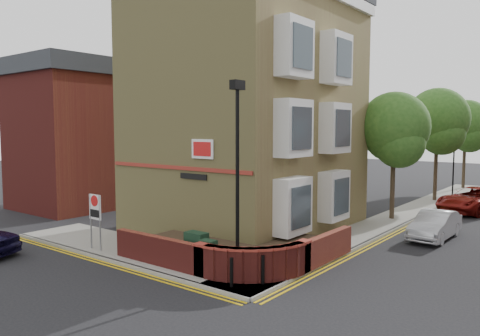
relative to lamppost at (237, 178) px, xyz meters
name	(u,v)px	position (x,y,z in m)	size (l,w,h in m)	color
ground	(176,281)	(-1.60, -1.20, -3.34)	(120.00, 120.00, 0.00)	black
pavement_corner	(141,252)	(-5.10, 0.30, -3.28)	(13.00, 3.00, 0.12)	gray
pavement_main	(404,214)	(0.40, 14.80, -3.28)	(2.00, 32.00, 0.12)	gray
kerb_side	(109,260)	(-5.10, -1.20, -3.28)	(13.00, 0.15, 0.12)	gray
kerb_main_near	(422,216)	(1.40, 14.80, -3.28)	(0.15, 32.00, 0.12)	gray
yellow_lines_side	(103,263)	(-5.10, -1.45, -3.34)	(13.00, 0.28, 0.01)	gold
yellow_lines_main	(427,217)	(1.65, 14.80, -3.34)	(0.28, 32.00, 0.01)	gold
corner_building	(252,101)	(-4.44, 6.80, 2.88)	(8.95, 10.40, 13.60)	tan
garden_wall	(225,263)	(-1.60, 1.30, -3.34)	(6.80, 6.00, 1.20)	maroon
lamppost	(237,178)	(0.00, 0.00, 0.00)	(0.25, 0.50, 6.30)	black
utility_cabinet_large	(196,249)	(-1.90, 0.10, -2.62)	(0.80, 0.45, 1.20)	#16331D
utility_cabinet_small	(208,256)	(-1.10, -0.20, -2.67)	(0.55, 0.40, 1.10)	#16331D
bollard_near	(232,272)	(0.40, -0.80, -2.77)	(0.11, 0.11, 0.90)	black
bollard_far	(263,270)	(1.00, 0.00, -2.77)	(0.11, 0.11, 0.90)	black
zone_sign	(95,211)	(-6.60, -0.70, -1.70)	(0.72, 0.07, 2.20)	slate
side_building	(101,134)	(-16.60, 6.80, 1.20)	(6.40, 10.40, 9.00)	maroon
tree_near	(394,132)	(0.40, 12.85, 1.36)	(3.64, 3.65, 6.70)	#382B1E
tree_mid	(437,124)	(0.40, 20.85, 1.85)	(4.03, 4.03, 7.42)	#382B1E
tree_far	(466,128)	(0.40, 28.85, 1.57)	(3.81, 3.81, 7.00)	#382B1E
traffic_light_assembly	(454,158)	(0.80, 23.80, -0.56)	(0.20, 0.16, 4.20)	black
silver_car_near	(435,225)	(3.40, 9.85, -2.72)	(1.33, 3.80, 1.25)	#B7B9BF
red_car_main	(476,200)	(3.40, 18.16, -2.61)	(2.43, 5.27, 1.46)	maroon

